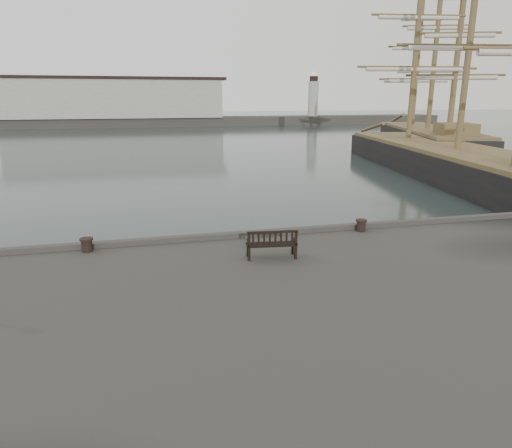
{
  "coord_description": "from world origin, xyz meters",
  "views": [
    {
      "loc": [
        -2.97,
        -15.31,
        6.35
      ],
      "look_at": [
        0.72,
        -0.5,
        2.1
      ],
      "focal_mm": 32.0,
      "sensor_mm": 36.0,
      "label": 1
    }
  ],
  "objects": [
    {
      "name": "ground",
      "position": [
        0.0,
        0.0,
        0.0
      ],
      "size": [
        400.0,
        400.0,
        0.0
      ],
      "primitive_type": "plane",
      "color": "black",
      "rests_on": "ground"
    },
    {
      "name": "breakwater",
      "position": [
        -4.56,
        92.0,
        4.3
      ],
      "size": [
        140.0,
        9.5,
        12.2
      ],
      "color": "#383530",
      "rests_on": "ground"
    },
    {
      "name": "bench",
      "position": [
        0.71,
        -2.5,
        1.84
      ],
      "size": [
        1.59,
        0.71,
        0.89
      ],
      "rotation": [
        0.0,
        0.0,
        -0.12
      ],
      "color": "black",
      "rests_on": "quay"
    },
    {
      "name": "bollard_left",
      "position": [
        -4.89,
        -0.5,
        1.78
      ],
      "size": [
        0.43,
        0.43,
        0.44
      ],
      "primitive_type": "cylinder",
      "rotation": [
        0.0,
        0.0,
        0.03
      ],
      "color": "black",
      "rests_on": "quay"
    },
    {
      "name": "bollard_right",
      "position": [
        4.73,
        -0.5,
        1.78
      ],
      "size": [
        0.44,
        0.44,
        0.44
      ],
      "primitive_type": "cylinder",
      "rotation": [
        0.0,
        0.0,
        -0.05
      ],
      "color": "black",
      "rests_on": "quay"
    },
    {
      "name": "tall_ship_main",
      "position": [
        21.72,
        16.65,
        0.69
      ],
      "size": [
        12.73,
        36.03,
        26.51
      ],
      "rotation": [
        0.0,
        0.0,
        -0.16
      ],
      "color": "black",
      "rests_on": "ground"
    },
    {
      "name": "tall_ship_far",
      "position": [
        31.07,
        34.6,
        0.81
      ],
      "size": [
        15.08,
        29.03,
        24.51
      ],
      "rotation": [
        0.0,
        0.0,
        -0.33
      ],
      "color": "black",
      "rests_on": "ground"
    }
  ]
}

